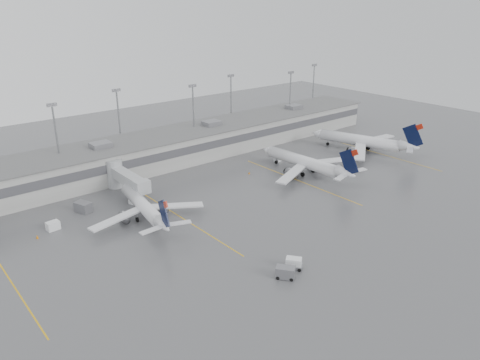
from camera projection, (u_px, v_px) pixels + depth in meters
ground at (325, 235)px, 92.38m from camera, size 260.00×260.00×0.00m
terminal at (169, 147)px, 132.54m from camera, size 152.00×17.00×9.45m
light_masts at (157, 117)px, 133.82m from camera, size 142.40×8.00×20.60m
jet_bridge_right at (122, 177)px, 111.71m from camera, size 4.00×17.20×7.00m
stand_markings at (246, 198)px, 109.63m from camera, size 105.25×40.00×0.01m
jet_mid_left at (144, 207)px, 98.34m from camera, size 24.68×27.86×9.06m
jet_mid_right at (307, 162)px, 123.37m from camera, size 28.55×32.05×10.36m
jet_far_right at (364, 141)px, 141.25m from camera, size 28.92×32.94×11.00m
baggage_tug at (294, 264)px, 80.92m from camera, size 3.38×3.61×2.00m
baggage_cart at (285, 272)px, 78.05m from camera, size 3.39×3.65×2.05m
gse_uld_a at (53, 226)px, 94.40m from camera, size 2.63×1.89×1.76m
gse_uld_b at (134, 200)px, 106.70m from camera, size 2.70×2.31×1.62m
gse_uld_c at (278, 159)px, 133.79m from camera, size 2.46×1.95×1.53m
gse_loader at (83, 207)px, 102.12m from camera, size 3.35×4.16×2.25m
cone_a at (37, 237)px, 91.08m from camera, size 0.48×0.48×0.77m
cone_b at (150, 213)px, 101.36m from camera, size 0.42×0.42×0.67m
cone_c at (249, 173)px, 124.34m from camera, size 0.45×0.45×0.71m
cone_d at (347, 151)px, 141.81m from camera, size 0.38×0.38×0.61m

